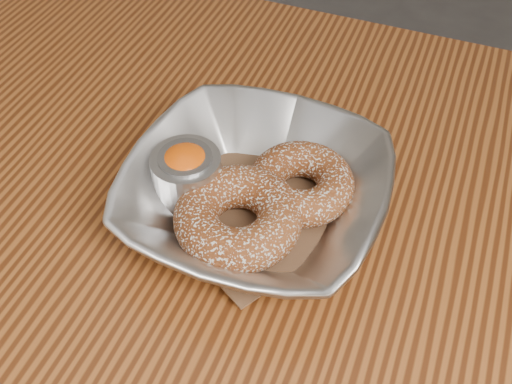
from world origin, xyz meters
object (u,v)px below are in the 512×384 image
(serving_bowl, at_px, (256,194))
(donut_front, at_px, (238,217))
(table, at_px, (256,333))
(donut_back, at_px, (301,183))
(ramekin, at_px, (187,174))

(serving_bowl, bearing_deg, donut_front, -97.35)
(table, relative_size, donut_front, 11.28)
(donut_back, distance_m, ramekin, 0.10)
(donut_back, bearing_deg, serving_bowl, -138.99)
(donut_front, relative_size, ramekin, 1.76)
(table, distance_m, donut_back, 0.15)
(serving_bowl, xyz_separation_m, donut_front, (-0.00, -0.03, 0.00))
(donut_back, bearing_deg, table, -96.02)
(serving_bowl, xyz_separation_m, donut_back, (0.03, 0.03, -0.00))
(ramekin, bearing_deg, donut_front, -22.28)
(table, distance_m, donut_front, 0.13)
(donut_back, xyz_separation_m, donut_front, (-0.04, -0.06, 0.00))
(donut_front, bearing_deg, serving_bowl, 82.65)
(donut_front, xyz_separation_m, ramekin, (-0.06, 0.02, 0.01))
(serving_bowl, height_order, donut_back, serving_bowl)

